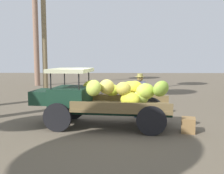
% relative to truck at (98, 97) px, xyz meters
% --- Properties ---
extents(ground_plane, '(60.00, 60.00, 0.00)m').
position_rel_truck_xyz_m(ground_plane, '(-0.32, 0.01, -0.95)').
color(ground_plane, brown).
extents(truck, '(4.59, 2.19, 1.87)m').
position_rel_truck_xyz_m(truck, '(0.00, 0.00, 0.00)').
color(truck, '#143122').
rests_on(truck, ground).
extents(farmer, '(0.52, 0.48, 1.65)m').
position_rel_truck_xyz_m(farmer, '(-1.45, -1.18, -0.01)').
color(farmer, '#435770').
rests_on(farmer, ground).
extents(wooden_crate, '(0.51, 0.54, 0.44)m').
position_rel_truck_xyz_m(wooden_crate, '(-2.73, 0.64, -0.73)').
color(wooden_crate, olive).
rests_on(wooden_crate, ground).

